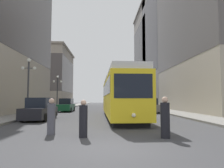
# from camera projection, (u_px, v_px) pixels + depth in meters

# --- Properties ---
(ground_plane) EXTENTS (200.00, 200.00, 0.00)m
(ground_plane) POSITION_uv_depth(u_px,v_px,m) (112.00, 149.00, 6.96)
(ground_plane) COLOR #38383A
(sidewalk_left) EXTENTS (3.02, 120.00, 0.15)m
(sidewalk_left) POSITION_uv_depth(u_px,v_px,m) (68.00, 107.00, 46.52)
(sidewalk_left) COLOR gray
(sidewalk_left) RESTS_ON ground
(sidewalk_right) EXTENTS (3.02, 120.00, 0.15)m
(sidewalk_right) POSITION_uv_depth(u_px,v_px,m) (142.00, 106.00, 47.14)
(sidewalk_right) COLOR gray
(sidewalk_right) RESTS_ON ground
(streetcar) EXTENTS (3.06, 14.73, 3.89)m
(streetcar) POSITION_uv_depth(u_px,v_px,m) (120.00, 95.00, 18.90)
(streetcar) COLOR black
(streetcar) RESTS_ON ground
(transit_bus) EXTENTS (2.91, 11.85, 3.45)m
(transit_bus) POSITION_uv_depth(u_px,v_px,m) (133.00, 98.00, 38.96)
(transit_bus) COLOR black
(transit_bus) RESTS_ON ground
(parked_car_left_near) EXTENTS (1.92, 4.81, 1.82)m
(parked_car_left_near) POSITION_uv_depth(u_px,v_px,m) (40.00, 110.00, 17.03)
(parked_car_left_near) COLOR black
(parked_car_left_near) RESTS_ON ground
(parked_car_left_mid) EXTENTS (1.92, 4.48, 1.82)m
(parked_car_left_mid) POSITION_uv_depth(u_px,v_px,m) (66.00, 105.00, 28.79)
(parked_car_left_mid) COLOR black
(parked_car_left_mid) RESTS_ON ground
(parked_car_right_far) EXTENTS (1.95, 4.52, 1.82)m
(parked_car_right_far) POSITION_uv_depth(u_px,v_px,m) (149.00, 106.00, 26.50)
(parked_car_right_far) COLOR black
(parked_car_right_far) RESTS_ON ground
(pedestrian_crossing_near) EXTENTS (0.37, 0.37, 1.66)m
(pedestrian_crossing_near) POSITION_uv_depth(u_px,v_px,m) (83.00, 120.00, 9.20)
(pedestrian_crossing_near) COLOR black
(pedestrian_crossing_near) RESTS_ON ground
(pedestrian_crossing_far) EXTENTS (0.40, 0.40, 1.80)m
(pedestrian_crossing_far) POSITION_uv_depth(u_px,v_px,m) (165.00, 119.00, 9.04)
(pedestrian_crossing_far) COLOR black
(pedestrian_crossing_far) RESTS_ON ground
(pedestrian_on_sidewalk) EXTENTS (0.39, 0.39, 1.73)m
(pedestrian_on_sidewalk) POSITION_uv_depth(u_px,v_px,m) (51.00, 117.00, 10.02)
(pedestrian_on_sidewalk) COLOR #4C4C56
(pedestrian_on_sidewalk) RESTS_ON ground
(lamp_post_left_near) EXTENTS (1.41, 0.36, 5.45)m
(lamp_post_left_near) POSITION_uv_depth(u_px,v_px,m) (28.00, 78.00, 19.57)
(lamp_post_left_near) COLOR #333338
(lamp_post_left_near) RESTS_ON sidewalk_left
(lamp_post_left_far) EXTENTS (1.41, 0.36, 5.19)m
(lamp_post_left_far) POSITION_uv_depth(u_px,v_px,m) (57.00, 87.00, 31.62)
(lamp_post_left_far) COLOR #333338
(lamp_post_left_far) RESTS_ON sidewalk_left
(building_left_midblock) EXTENTS (16.34, 17.25, 14.91)m
(building_left_midblock) POSITION_uv_depth(u_px,v_px,m) (39.00, 77.00, 54.90)
(building_left_midblock) COLOR #A89E8E
(building_left_midblock) RESTS_ON ground
(building_right_corner) EXTENTS (14.37, 19.68, 27.96)m
(building_right_corner) POSITION_uv_depth(u_px,v_px,m) (162.00, 56.00, 60.70)
(building_right_corner) COLOR slate
(building_right_corner) RESTS_ON ground
(building_right_midblock) EXTENTS (11.41, 21.27, 26.55)m
(building_right_midblock) POSITION_uv_depth(u_px,v_px,m) (214.00, 14.00, 29.20)
(building_right_midblock) COLOR #B2A893
(building_right_midblock) RESTS_ON ground
(building_right_far) EXTENTS (12.93, 16.12, 30.41)m
(building_right_far) POSITION_uv_depth(u_px,v_px,m) (175.00, 38.00, 47.57)
(building_right_far) COLOR gray
(building_right_far) RESTS_ON ground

